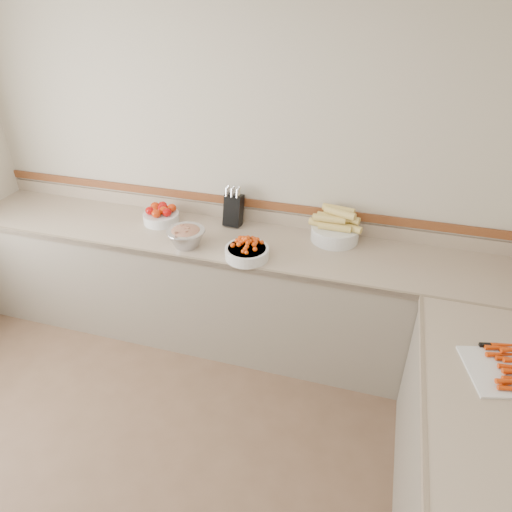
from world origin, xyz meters
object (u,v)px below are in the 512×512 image
(tomato_bowl, at_px, (161,215))
(rhubarb_bowl, at_px, (186,236))
(cherry_tomato_bowl, at_px, (247,251))
(corn_bowl, at_px, (335,229))
(knife_block, at_px, (233,209))

(tomato_bowl, xyz_separation_m, rhubarb_bowl, (0.33, -0.28, 0.02))
(cherry_tomato_bowl, bearing_deg, corn_bowl, 38.09)
(corn_bowl, bearing_deg, rhubarb_bowl, -158.71)
(knife_block, distance_m, rhubarb_bowl, 0.45)
(tomato_bowl, relative_size, cherry_tomato_bowl, 0.93)
(cherry_tomato_bowl, height_order, corn_bowl, corn_bowl)
(cherry_tomato_bowl, bearing_deg, knife_block, 119.01)
(cherry_tomato_bowl, xyz_separation_m, rhubarb_bowl, (-0.45, 0.03, 0.02))
(knife_block, relative_size, cherry_tomato_bowl, 1.05)
(knife_block, distance_m, corn_bowl, 0.76)
(tomato_bowl, xyz_separation_m, cherry_tomato_bowl, (0.78, -0.31, -0.01))
(tomato_bowl, distance_m, corn_bowl, 1.30)
(knife_block, distance_m, tomato_bowl, 0.56)
(knife_block, height_order, cherry_tomato_bowl, knife_block)
(cherry_tomato_bowl, distance_m, corn_bowl, 0.66)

